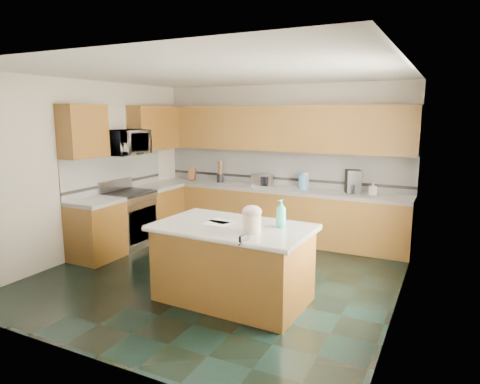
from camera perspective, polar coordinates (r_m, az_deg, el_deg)
The scene contains 52 objects.
floor at distance 6.01m, azimuth -2.82°, elevation -10.99°, with size 4.60×4.60×0.00m, color black.
ceiling at distance 5.63m, azimuth -3.08°, elevation 15.57°, with size 4.60×4.60×0.00m, color white.
wall_back at distance 7.75m, azimuth 5.55°, elevation 4.11°, with size 4.60×0.04×2.70m, color beige.
wall_front at distance 3.85m, azimuth -20.20°, elevation -2.84°, with size 4.60×0.04×2.70m, color beige.
wall_left at distance 7.09m, azimuth -19.51°, elevation 2.98°, with size 0.04×4.60×2.70m, color beige.
wall_right at distance 4.96m, azimuth 21.06°, elevation -0.05°, with size 0.04×4.60×2.70m, color beige.
back_base_cab at distance 7.61m, azimuth 4.56°, elevation -3.02°, with size 4.60×0.60×0.86m, color #492B0C.
back_countertop at distance 7.52m, azimuth 4.61°, elevation 0.39°, with size 4.60×0.64×0.06m, color white.
back_upper_cab at distance 7.54m, azimuth 5.12°, elevation 8.43°, with size 4.60×0.33×0.78m, color #492B0C.
back_backsplash at distance 7.73m, azimuth 5.45°, elevation 3.24°, with size 4.60×0.02×0.63m, color silver.
back_accent_band at distance 7.76m, azimuth 5.41°, elevation 1.80°, with size 4.60×0.01×0.05m, color black.
left_base_cab_rear at distance 7.98m, azimuth -10.85°, elevation -2.55°, with size 0.60×0.82×0.86m, color #492B0C.
left_counter_rear at distance 7.90m, azimuth -10.97°, elevation 0.71°, with size 0.64×0.82×0.06m, color white.
left_base_cab_front at distance 6.87m, azimuth -18.63°, elevation -5.01°, with size 0.60×0.72×0.86m, color #492B0C.
left_counter_front at distance 6.77m, azimuth -18.85°, elevation -1.25°, with size 0.64×0.72×0.06m, color white.
left_backsplash at distance 7.47m, azimuth -16.27°, elevation 2.62°, with size 0.02×2.30×0.63m, color silver.
left_accent_band at distance 7.50m, azimuth -16.16°, elevation 1.14°, with size 0.01×2.30×0.05m, color black.
left_upper_cab_rear at distance 7.98m, azimuth -11.41°, elevation 8.38°, with size 0.33×1.09×0.78m, color #492B0C.
left_upper_cab_front at distance 6.75m, azimuth -20.19°, elevation 7.63°, with size 0.33×0.72×0.78m, color #492B0C.
range_body at distance 7.39m, azimuth -14.57°, elevation -3.66°, with size 0.60×0.76×0.88m, color #B7B7BC.
range_oven_door at distance 7.22m, azimuth -12.82°, elevation -4.25°, with size 0.02×0.68×0.55m, color black.
range_cooktop at distance 7.29m, azimuth -14.74°, elevation -0.15°, with size 0.62×0.78×0.04m, color black.
range_handle at distance 7.11m, azimuth -12.75°, elevation -1.31°, with size 0.02×0.02×0.66m, color #B7B7BC.
range_backguard at distance 7.45m, azimuth -16.28°, elevation 0.92°, with size 0.06×0.76×0.18m, color #B7B7BC.
microwave at distance 7.19m, azimuth -15.04°, elevation 6.38°, with size 0.73×0.50×0.41m, color #B7B7BC.
island_base at distance 5.12m, azimuth -0.96°, elevation -9.73°, with size 1.70×0.97×0.86m, color #492B0C.
island_top at distance 4.98m, azimuth -0.97°, elevation -4.75°, with size 1.80×1.07×0.06m, color white.
island_bullnose at distance 4.53m, azimuth -4.13°, elevation -6.32°, with size 0.06×0.06×1.80m, color white.
treat_jar at distance 4.62m, azimuth 1.59°, elevation -4.25°, with size 0.20×0.20×0.21m, color beige.
treat_jar_lid at distance 4.59m, azimuth 1.60°, elevation -2.62°, with size 0.22×0.22×0.13m, color beige.
treat_jar_knob at distance 4.58m, azimuth 1.61°, elevation -2.05°, with size 0.02×0.02×0.07m, color tan.
treat_jar_knob_end_l at distance 4.59m, azimuth 1.20°, elevation -2.01°, with size 0.04×0.04×0.04m, color tan.
treat_jar_knob_end_r at distance 4.56m, azimuth 2.01°, elevation -2.09°, with size 0.04×0.04×0.04m, color tan.
soap_bottle_island at distance 4.86m, azimuth 5.52°, elevation -2.85°, with size 0.12×0.12×0.32m, color #41BBAF.
paper_sheet_a at distance 5.15m, azimuth -2.58°, elevation -3.89°, with size 0.28×0.21×0.00m, color white.
paper_sheet_b at distance 5.05m, azimuth -2.99°, elevation -4.18°, with size 0.31×0.23×0.00m, color white.
clamp_body at distance 4.35m, azimuth 0.52°, elevation -6.44°, with size 0.03×0.11×0.10m, color black.
clamp_handle at distance 4.30m, azimuth 0.12°, elevation -6.92°, with size 0.02×0.02×0.08m, color black.
knife_block at distance 8.34m, azimuth -6.40°, elevation 2.38°, with size 0.13×0.11×0.24m, color #472814.
utensil_crock at distance 8.06m, azimuth -2.66°, elevation 1.88°, with size 0.13×0.13×0.16m, color black.
utensil_bundle at distance 8.03m, azimuth -2.67°, elevation 3.28°, with size 0.08×0.08×0.24m, color #472814.
toaster_oven at distance 7.64m, azimuth 2.96°, elevation 1.58°, with size 0.36×0.25×0.21m, color #B7B7BC.
toaster_oven_door at distance 7.54m, azimuth 2.61°, elevation 1.47°, with size 0.32×0.01×0.17m, color black.
paper_towel at distance 7.41m, azimuth 8.68°, elevation 1.49°, with size 0.12×0.12×0.28m, color white.
paper_towel_base at distance 7.43m, azimuth 8.65°, elevation 0.48°, with size 0.19×0.19×0.01m, color #B7B7BC.
water_jug at distance 7.38m, azimuth 8.40°, elevation 1.34°, with size 0.15×0.15×0.25m, color #4B8DC0.
water_jug_neck at distance 7.36m, azimuth 8.43°, elevation 2.43°, with size 0.07×0.07×0.04m, color #4B8DC0.
coffee_maker at distance 7.18m, azimuth 14.83°, elevation 1.37°, with size 0.22×0.24×0.38m, color black.
coffee_carafe at distance 7.14m, azimuth 14.69°, elevation 0.43°, with size 0.16×0.16×0.16m, color black.
soap_bottle_back at distance 7.11m, azimuth 17.29°, elevation 0.45°, with size 0.09×0.09×0.21m, color white.
soap_back_cap at distance 7.09m, azimuth 17.34°, elevation 1.39°, with size 0.02×0.02×0.03m, color red.
window_light_proxy at distance 4.75m, azimuth 20.57°, elevation 1.37°, with size 0.02×1.40×1.10m, color white.
Camera 1 is at (2.76, -4.87, 2.19)m, focal length 32.00 mm.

